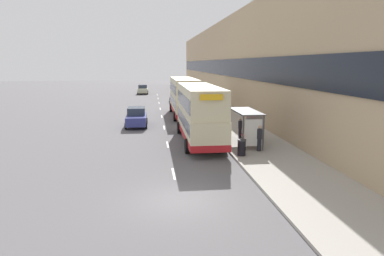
% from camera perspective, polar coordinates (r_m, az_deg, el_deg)
% --- Properties ---
extents(ground_plane, '(220.00, 220.00, 0.00)m').
position_cam_1_polar(ground_plane, '(15.44, -2.18, -11.96)').
color(ground_plane, '#5B595B').
extents(pavement, '(5.00, 93.00, 0.14)m').
position_cam_1_polar(pavement, '(53.57, 1.45, 4.40)').
color(pavement, '#A39E93').
rests_on(pavement, ground_plane).
extents(terrace_facade, '(3.10, 93.00, 12.02)m').
position_cam_1_polar(terrace_facade, '(53.96, 5.76, 10.71)').
color(terrace_facade, tan).
rests_on(terrace_facade, ground_plane).
extents(lane_mark_0, '(0.12, 2.00, 0.01)m').
position_cam_1_polar(lane_mark_0, '(18.93, -3.10, -7.61)').
color(lane_mark_0, silver).
rests_on(lane_mark_0, ground_plane).
extents(lane_mark_1, '(0.12, 2.00, 0.01)m').
position_cam_1_polar(lane_mark_1, '(25.57, -4.10, -2.76)').
color(lane_mark_1, silver).
rests_on(lane_mark_1, ground_plane).
extents(lane_mark_2, '(0.12, 2.00, 0.01)m').
position_cam_1_polar(lane_mark_2, '(32.33, -4.68, 0.07)').
color(lane_mark_2, silver).
rests_on(lane_mark_2, ground_plane).
extents(lane_mark_3, '(0.12, 2.00, 0.01)m').
position_cam_1_polar(lane_mark_3, '(39.14, -5.06, 1.93)').
color(lane_mark_3, silver).
rests_on(lane_mark_3, ground_plane).
extents(lane_mark_4, '(0.12, 2.00, 0.01)m').
position_cam_1_polar(lane_mark_4, '(45.98, -5.33, 3.23)').
color(lane_mark_4, silver).
rests_on(lane_mark_4, ground_plane).
extents(lane_mark_5, '(0.12, 2.00, 0.01)m').
position_cam_1_polar(lane_mark_5, '(52.84, -5.53, 4.19)').
color(lane_mark_5, silver).
rests_on(lane_mark_5, ground_plane).
extents(lane_mark_6, '(0.12, 2.00, 0.01)m').
position_cam_1_polar(lane_mark_6, '(59.71, -5.68, 4.94)').
color(lane_mark_6, silver).
rests_on(lane_mark_6, ground_plane).
extents(lane_mark_7, '(0.12, 2.00, 0.01)m').
position_cam_1_polar(lane_mark_7, '(66.59, -5.80, 5.53)').
color(lane_mark_7, silver).
rests_on(lane_mark_7, ground_plane).
extents(bus_shelter, '(1.60, 4.20, 2.48)m').
position_cam_1_polar(bus_shelter, '(24.71, 9.51, 1.07)').
color(bus_shelter, '#4C4C51').
rests_on(bus_shelter, ground_plane).
extents(double_decker_bus_near, '(2.85, 10.37, 4.30)m').
position_cam_1_polar(double_decker_bus_near, '(25.92, 1.25, 2.57)').
color(double_decker_bus_near, beige).
rests_on(double_decker_bus_near, ground_plane).
extents(double_decker_bus_ahead, '(2.85, 11.07, 4.30)m').
position_cam_1_polar(double_decker_bus_ahead, '(39.18, -1.37, 5.33)').
color(double_decker_bus_ahead, beige).
rests_on(double_decker_bus_ahead, ground_plane).
extents(car_0, '(2.09, 4.54, 1.77)m').
position_cam_1_polar(car_0, '(53.86, -2.57, 5.29)').
color(car_0, silver).
rests_on(car_0, ground_plane).
extents(car_1, '(2.05, 4.50, 1.81)m').
position_cam_1_polar(car_1, '(33.24, -9.24, 1.81)').
color(car_1, navy).
rests_on(car_1, ground_plane).
extents(car_2, '(2.10, 3.95, 1.81)m').
position_cam_1_polar(car_2, '(68.81, -8.21, 6.38)').
color(car_2, '#B7B799').
rests_on(car_2, ground_plane).
extents(pedestrian_at_shelter, '(0.31, 0.31, 1.58)m').
position_cam_1_polar(pedestrian_at_shelter, '(27.31, 8.02, 0.05)').
color(pedestrian_at_shelter, '#23232D').
rests_on(pedestrian_at_shelter, ground_plane).
extents(pedestrian_1, '(0.33, 0.33, 1.67)m').
position_cam_1_polar(pedestrian_1, '(27.08, 11.49, -0.06)').
color(pedestrian_1, '#23232D').
rests_on(pedestrian_1, ground_plane).
extents(pedestrian_2, '(0.35, 0.35, 1.75)m').
position_cam_1_polar(pedestrian_2, '(23.41, 11.15, -1.62)').
color(pedestrian_2, '#23232D').
rests_on(pedestrian_2, ground_plane).
extents(litter_bin, '(0.55, 0.55, 1.05)m').
position_cam_1_polar(litter_bin, '(22.12, 8.28, -3.22)').
color(litter_bin, black).
rests_on(litter_bin, ground_plane).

